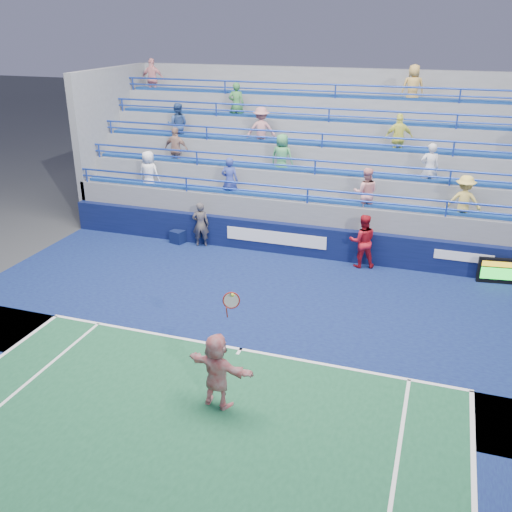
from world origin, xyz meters
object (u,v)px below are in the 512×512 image
(judge_chair, at_px, (178,236))
(line_judge, at_px, (201,224))
(serve_speed_board, at_px, (498,271))
(ball_girl, at_px, (363,241))
(tennis_player, at_px, (217,371))

(judge_chair, xyz_separation_m, line_judge, (0.93, -0.04, 0.55))
(serve_speed_board, distance_m, ball_girl, 4.25)
(judge_chair, relative_size, ball_girl, 0.47)
(judge_chair, xyz_separation_m, tennis_player, (4.99, -8.45, 0.58))
(tennis_player, xyz_separation_m, line_judge, (-4.06, 8.41, -0.03))
(judge_chair, bearing_deg, tennis_player, -59.43)
(serve_speed_board, bearing_deg, line_judge, 179.99)
(tennis_player, relative_size, line_judge, 1.66)
(judge_chair, distance_m, line_judge, 1.08)
(serve_speed_board, xyz_separation_m, line_judge, (-10.02, 0.00, 0.40))
(line_judge, xyz_separation_m, ball_girl, (5.81, -0.04, 0.09))
(tennis_player, bearing_deg, line_judge, 115.77)
(tennis_player, height_order, ball_girl, tennis_player)
(judge_chair, bearing_deg, line_judge, -2.33)
(ball_girl, bearing_deg, serve_speed_board, 163.71)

